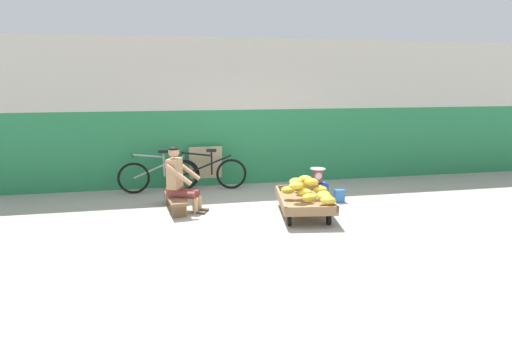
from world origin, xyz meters
name	(u,v)px	position (x,y,z in m)	size (l,w,h in m)	color
ground_plane	(272,226)	(0.00, 0.00, 0.00)	(80.00, 80.00, 0.00)	#A39E93
back_wall	(240,113)	(0.00, 3.01, 1.56)	(16.00, 0.30, 3.12)	#287F4C
banana_cart	(304,202)	(0.65, 0.41, 0.24)	(1.04, 1.55, 0.36)	#8E6B47
banana_pile	(308,189)	(0.71, 0.39, 0.47)	(0.81, 1.41, 0.26)	gold
low_bench	(176,200)	(-1.48, 1.13, 0.20)	(0.43, 1.13, 0.27)	brown
vendor_seated	(180,179)	(-1.40, 1.10, 0.57)	(0.74, 0.63, 1.14)	tan
plastic_crate	(317,191)	(1.24, 1.40, 0.15)	(0.36, 0.28, 0.30)	#234CA8
weighing_scale	(318,175)	(1.24, 1.40, 0.45)	(0.30, 0.30, 0.29)	#28282D
bicycle_near_left	(159,175)	(-1.77, 2.53, 0.35)	(1.66, 0.48, 0.86)	black
bicycle_far_left	(207,173)	(-0.80, 2.50, 0.35)	(1.66, 0.48, 0.86)	black
sign_board	(206,166)	(-0.80, 2.81, 0.44)	(0.70, 0.22, 0.88)	#C6B289
shopping_bag	(339,196)	(1.55, 1.06, 0.12)	(0.18, 0.12, 0.24)	#3370B7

